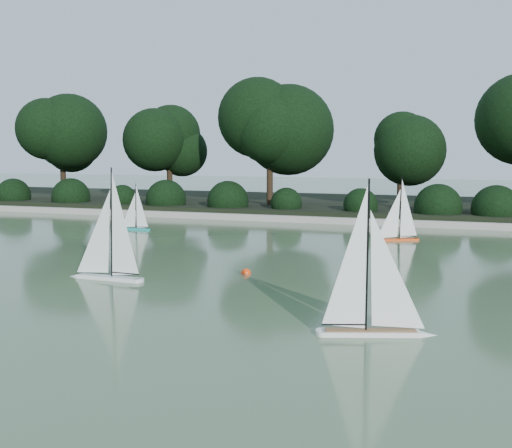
% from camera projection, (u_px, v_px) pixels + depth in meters
% --- Properties ---
extents(ground, '(80.00, 80.00, 0.00)m').
position_uv_depth(ground, '(225.00, 291.00, 9.14)').
color(ground, '#33482B').
rests_on(ground, ground).
extents(pond_coping, '(40.00, 0.35, 0.18)m').
position_uv_depth(pond_coping, '(351.00, 221.00, 17.54)').
color(pond_coping, gray).
rests_on(pond_coping, ground).
extents(far_bank, '(40.00, 8.00, 0.30)m').
position_uv_depth(far_bank, '(375.00, 207.00, 21.28)').
color(far_bank, black).
rests_on(far_bank, ground).
extents(tree_line, '(26.31, 3.93, 4.39)m').
position_uv_depth(tree_line, '(410.00, 129.00, 19.12)').
color(tree_line, black).
rests_on(tree_line, ground).
extents(shrub_hedge, '(29.10, 1.10, 1.10)m').
position_uv_depth(shrub_hedge, '(358.00, 205.00, 18.34)').
color(shrub_hedge, black).
rests_on(shrub_hedge, ground).
extents(sailboat_white_a, '(1.35, 0.26, 1.85)m').
position_uv_depth(sailboat_white_a, '(103.00, 261.00, 9.96)').
color(sailboat_white_a, silver).
rests_on(sailboat_white_a, ground).
extents(sailboat_white_b, '(1.30, 0.61, 1.80)m').
position_uv_depth(sailboat_white_b, '(380.00, 310.00, 6.90)').
color(sailboat_white_b, white).
rests_on(sailboat_white_b, ground).
extents(sailboat_orange, '(1.04, 0.66, 1.52)m').
position_uv_depth(sailboat_orange, '(394.00, 230.00, 14.28)').
color(sailboat_orange, '#F25019').
rests_on(sailboat_orange, ground).
extents(sailboat_teal, '(0.92, 0.17, 1.25)m').
position_uv_depth(sailboat_teal, '(133.00, 222.00, 16.30)').
color(sailboat_teal, teal).
rests_on(sailboat_teal, ground).
extents(race_buoy, '(0.17, 0.17, 0.17)m').
position_uv_depth(race_buoy, '(246.00, 274.00, 10.44)').
color(race_buoy, '#F83C0D').
rests_on(race_buoy, ground).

